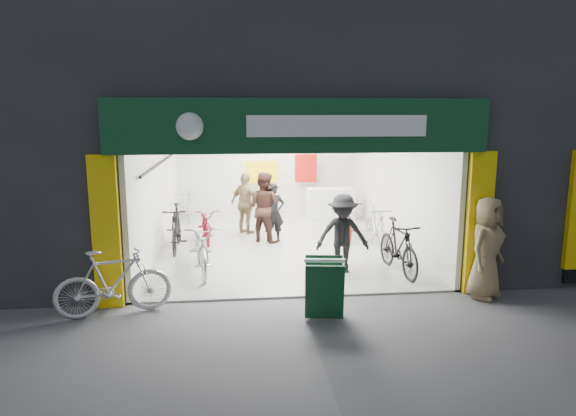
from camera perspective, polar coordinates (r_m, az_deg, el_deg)
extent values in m
plane|color=#56565B|center=(9.31, 1.22, -9.99)|extent=(60.00, 60.00, 0.00)
cube|color=#232326|center=(14.03, 2.85, 20.77)|extent=(16.00, 10.00, 4.50)
cube|color=#232326|center=(14.40, -23.84, 3.64)|extent=(5.00, 10.00, 3.50)
cube|color=#232326|center=(15.47, 21.38, 4.23)|extent=(6.00, 10.00, 3.50)
cube|color=#9E9E99|center=(13.10, -1.03, -3.77)|extent=(6.00, 8.00, 0.04)
cube|color=silver|center=(16.86, -2.30, 4.91)|extent=(6.00, 0.20, 3.20)
cube|color=silver|center=(12.88, -14.25, 2.82)|extent=(0.10, 8.00, 3.20)
cube|color=silver|center=(13.39, 11.65, 3.21)|extent=(0.10, 8.00, 3.20)
cube|color=white|center=(12.69, -1.08, 10.50)|extent=(6.00, 8.00, 0.10)
cube|color=black|center=(8.81, 1.23, 11.10)|extent=(6.00, 0.30, 0.30)
cube|color=#0B3216|center=(8.60, 1.41, 9.11)|extent=(6.40, 0.25, 0.90)
cube|color=white|center=(8.56, 5.57, 9.06)|extent=(3.00, 0.02, 0.35)
cube|color=yellow|center=(9.06, -19.56, -2.61)|extent=(0.45, 0.12, 2.60)
cube|color=yellow|center=(9.83, 20.44, -1.65)|extent=(0.45, 0.12, 2.60)
cylinder|color=black|center=(12.21, -14.14, 4.78)|extent=(0.06, 5.00, 0.06)
cube|color=silver|center=(15.67, 4.71, 0.38)|extent=(1.40, 0.60, 1.00)
cube|color=white|center=(9.91, 0.39, 10.07)|extent=(1.30, 0.35, 0.04)
cube|color=white|center=(11.70, -0.63, 10.15)|extent=(1.30, 0.35, 0.04)
cube|color=white|center=(13.49, -1.38, 10.21)|extent=(1.30, 0.35, 0.04)
cube|color=white|center=(15.28, -1.96, 10.26)|extent=(1.30, 0.35, 0.04)
imported|color=#ADAEB2|center=(10.72, -9.57, -4.36)|extent=(0.98, 2.10, 1.06)
imported|color=black|center=(12.49, -12.32, -2.21)|extent=(0.56, 1.86, 1.11)
imported|color=maroon|center=(13.24, -9.08, -1.84)|extent=(0.81, 1.77, 0.90)
imported|color=#A3A3A7|center=(15.85, -10.89, 0.28)|extent=(0.53, 1.63, 0.97)
imported|color=black|center=(10.71, 12.16, -4.28)|extent=(0.71, 1.92, 1.13)
imported|color=maroon|center=(13.60, 6.41, -1.18)|extent=(0.80, 1.98, 1.02)
imported|color=#BABABF|center=(12.49, 9.79, -2.12)|extent=(0.55, 1.86, 1.11)
imported|color=#BCBCC1|center=(8.87, -18.83, -7.82)|extent=(1.92, 0.99, 1.11)
imported|color=black|center=(12.98, -1.58, -0.57)|extent=(0.62, 0.48, 1.51)
imported|color=#382119|center=(12.96, -2.73, 0.05)|extent=(1.10, 1.04, 1.80)
imported|color=black|center=(10.45, 6.08, -2.97)|extent=(1.11, 0.69, 1.66)
imported|color=#8C7551|center=(13.81, -4.70, 0.46)|extent=(1.02, 0.96, 1.69)
imported|color=#87714E|center=(9.74, 21.18, -4.18)|extent=(1.06, 1.01, 1.82)
cube|color=#0E3A1E|center=(8.14, 4.09, -9.34)|extent=(0.64, 0.32, 0.93)
cube|color=#0E3A1E|center=(8.52, 4.00, -8.42)|extent=(0.64, 0.32, 0.93)
cube|color=white|center=(8.18, 4.09, -5.85)|extent=(0.65, 0.15, 0.06)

